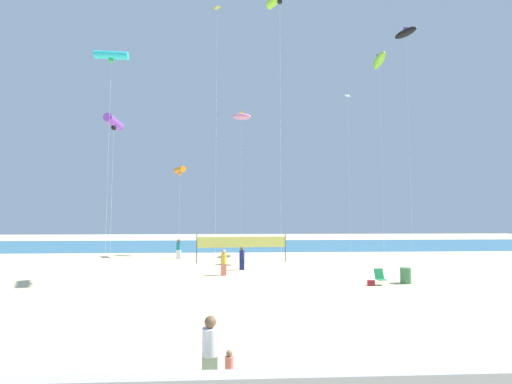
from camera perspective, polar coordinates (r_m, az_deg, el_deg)
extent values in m
plane|color=beige|center=(18.89, 3.91, -15.94)|extent=(120.00, 120.00, 0.00)
cube|color=teal|center=(48.37, -0.25, -8.68)|extent=(120.00, 20.00, 0.01)
cube|color=#99B28C|center=(8.96, -7.57, -27.18)|extent=(0.35, 0.21, 0.73)
cylinder|color=white|center=(8.71, -7.53, -23.14)|extent=(0.37, 0.37, 0.61)
sphere|color=brown|center=(8.58, -7.50, -20.37)|extent=(0.27, 0.27, 0.27)
cube|color=maroon|center=(8.94, -4.42, -28.43)|extent=(0.19, 0.11, 0.40)
cylinder|color=#EA7260|center=(8.80, -4.40, -26.28)|extent=(0.20, 0.20, 0.33)
sphere|color=#997051|center=(8.71, -4.39, -24.84)|extent=(0.15, 0.15, 0.15)
cube|color=navy|center=(26.08, -2.32, -11.80)|extent=(0.36, 0.22, 0.76)
cylinder|color=navy|center=(25.99, -2.32, -10.28)|extent=(0.38, 0.38, 0.63)
sphere|color=brown|center=(25.95, -2.32, -9.28)|extent=(0.28, 0.28, 0.28)
cube|color=#EA7260|center=(23.75, -5.33, -12.53)|extent=(0.37, 0.22, 0.78)
cylinder|color=gold|center=(23.66, -5.32, -10.82)|extent=(0.39, 0.39, 0.64)
sphere|color=tan|center=(23.61, -5.31, -9.70)|extent=(0.29, 0.29, 0.29)
cube|color=white|center=(33.45, -12.57, -9.94)|extent=(0.39, 0.24, 0.82)
cylinder|color=#19727A|center=(33.38, -12.55, -8.66)|extent=(0.41, 0.41, 0.68)
sphere|color=brown|center=(33.34, -12.54, -7.81)|extent=(0.30, 0.30, 0.30)
cube|color=#1E8C4C|center=(21.60, 19.82, -13.34)|extent=(0.52, 0.48, 0.03)
cube|color=#1E8C4C|center=(21.82, 19.50, -12.51)|extent=(0.52, 0.23, 0.57)
cylinder|color=silver|center=(21.50, 19.98, -13.82)|extent=(0.03, 0.03, 0.32)
cylinder|color=silver|center=(21.76, 19.68, -13.70)|extent=(0.03, 0.03, 0.32)
cylinder|color=#3F7F4C|center=(22.72, 23.33, -12.46)|extent=(0.61, 0.61, 0.89)
cylinder|color=#4C4C51|center=(29.91, -9.71, -9.17)|extent=(0.08, 0.08, 2.40)
cylinder|color=#4C4C51|center=(30.62, 4.83, -9.10)|extent=(0.08, 0.08, 2.40)
cube|color=#EAE566|center=(29.99, -2.35, -8.20)|extent=(7.57, 0.69, 0.90)
cube|color=maroon|center=(21.30, 18.35, -13.97)|extent=(0.38, 0.19, 0.31)
cylinder|color=silver|center=(23.75, 4.03, 9.77)|extent=(0.01, 0.01, 19.14)
sphere|color=black|center=(27.43, 3.92, 28.71)|extent=(0.36, 0.36, 0.36)
cylinder|color=silver|center=(35.84, -12.47, -3.28)|extent=(0.01, 0.01, 8.65)
cylinder|color=orange|center=(36.15, -12.37, 3.58)|extent=(1.42, 1.68, 0.60)
sphere|color=orange|center=(36.10, -12.38, 2.95)|extent=(0.36, 0.36, 0.36)
cylinder|color=silver|center=(26.10, -22.59, -0.73)|extent=(0.01, 0.01, 10.54)
cylinder|color=purple|center=(26.89, -22.28, 10.55)|extent=(0.64, 2.51, 0.60)
sphere|color=black|center=(26.80, -22.30, 9.72)|extent=(0.36, 0.36, 0.36)
cylinder|color=silver|center=(37.23, -2.44, 1.29)|extent=(0.01, 0.01, 14.74)
ellipsoid|color=pink|center=(38.62, -2.40, 12.25)|extent=(2.32, 1.54, 0.99)
cube|color=yellow|center=(38.71, -2.40, 12.70)|extent=(0.43, 0.06, 0.53)
cylinder|color=silver|center=(34.99, 23.83, 7.23)|extent=(0.01, 0.01, 21.07)
ellipsoid|color=black|center=(38.41, 23.34, 22.85)|extent=(2.15, 1.64, 1.19)
cube|color=purple|center=(38.55, 23.32, 23.24)|extent=(0.39, 0.06, 0.49)
cylinder|color=silver|center=(29.80, -6.54, 9.65)|extent=(0.01, 0.01, 21.88)
pyramid|color=yellow|center=(34.11, -6.41, 27.90)|extent=(0.66, 0.66, 0.28)
cylinder|color=silver|center=(40.06, 19.90, 5.70)|extent=(0.01, 0.01, 21.05)
ellipsoid|color=#8CD833|center=(43.08, 19.54, 19.64)|extent=(0.97, 2.84, 1.58)
cube|color=purple|center=(43.24, 19.53, 20.13)|extent=(0.54, 0.06, 0.67)
cylinder|color=silver|center=(22.98, -23.11, 3.92)|extent=(0.01, 0.01, 13.90)
cylinder|color=#26BFCC|center=(24.88, -22.64, 19.99)|extent=(2.04, 0.61, 0.49)
sphere|color=green|center=(24.74, -22.66, 19.26)|extent=(0.29, 0.29, 0.29)
cylinder|color=silver|center=(37.05, 15.05, 2.85)|extent=(0.01, 0.01, 16.53)
pyramid|color=white|center=(38.92, 14.84, 15.11)|extent=(0.56, 0.55, 0.25)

